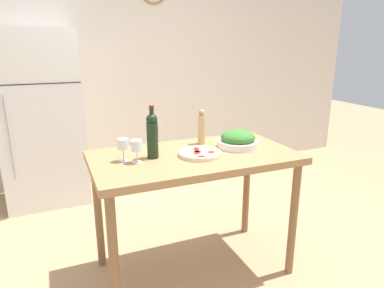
{
  "coord_description": "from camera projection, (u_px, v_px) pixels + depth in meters",
  "views": [
    {
      "loc": [
        -0.86,
        -2.01,
        1.6
      ],
      "look_at": [
        0.0,
        0.04,
        0.95
      ],
      "focal_mm": 32.0,
      "sensor_mm": 36.0,
      "label": 1
    }
  ],
  "objects": [
    {
      "name": "ground_plane",
      "position": [
        194.0,
        268.0,
        2.54
      ],
      "size": [
        14.0,
        14.0,
        0.0
      ],
      "primitive_type": "plane",
      "color": "tan"
    },
    {
      "name": "wall_back",
      "position": [
        125.0,
        71.0,
        4.01
      ],
      "size": [
        6.4,
        0.08,
        2.6
      ],
      "color": "silver",
      "rests_on": "ground_plane"
    },
    {
      "name": "refrigerator",
      "position": [
        42.0,
        119.0,
        3.45
      ],
      "size": [
        0.78,
        0.67,
        1.75
      ],
      "color": "white",
      "rests_on": "ground_plane"
    },
    {
      "name": "prep_counter",
      "position": [
        194.0,
        169.0,
        2.32
      ],
      "size": [
        1.36,
        0.74,
        0.89
      ],
      "color": "#A87A4C",
      "rests_on": "ground_plane"
    },
    {
      "name": "wine_bottle",
      "position": [
        152.0,
        135.0,
        2.18
      ],
      "size": [
        0.07,
        0.07,
        0.34
      ],
      "color": "black",
      "rests_on": "prep_counter"
    },
    {
      "name": "wine_glass_near",
      "position": [
        137.0,
        147.0,
        2.1
      ],
      "size": [
        0.07,
        0.07,
        0.14
      ],
      "color": "silver",
      "rests_on": "prep_counter"
    },
    {
      "name": "wine_glass_far",
      "position": [
        123.0,
        145.0,
        2.13
      ],
      "size": [
        0.07,
        0.07,
        0.14
      ],
      "color": "silver",
      "rests_on": "prep_counter"
    },
    {
      "name": "pepper_mill",
      "position": [
        202.0,
        127.0,
        2.5
      ],
      "size": [
        0.06,
        0.06,
        0.26
      ],
      "color": "tan",
      "rests_on": "prep_counter"
    },
    {
      "name": "salad_bowl",
      "position": [
        238.0,
        140.0,
        2.43
      ],
      "size": [
        0.29,
        0.29,
        0.12
      ],
      "color": "white",
      "rests_on": "prep_counter"
    },
    {
      "name": "homemade_pizza",
      "position": [
        200.0,
        153.0,
        2.26
      ],
      "size": [
        0.29,
        0.29,
        0.03
      ],
      "color": "beige",
      "rests_on": "prep_counter"
    }
  ]
}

